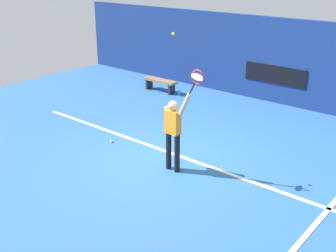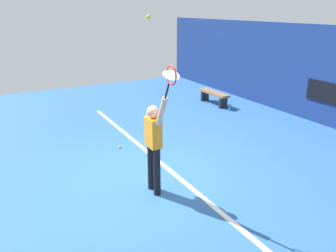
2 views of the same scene
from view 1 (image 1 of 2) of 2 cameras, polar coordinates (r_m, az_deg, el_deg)
name	(u,v)px [view 1 (image 1 of 2)]	position (r m, az deg, el deg)	size (l,w,h in m)	color
ground_plane	(161,161)	(10.24, -0.99, -4.77)	(18.00, 18.00, 0.00)	#2D609E
back_wall	(278,61)	(14.62, 14.71, 8.55)	(18.00, 0.20, 2.85)	navy
sponsor_banner_center	(275,75)	(14.61, 14.35, 6.79)	(2.20, 0.03, 0.60)	black
court_baseline	(173,154)	(10.58, 0.75, -3.83)	(10.00, 0.10, 0.01)	white
tennis_player	(173,130)	(9.40, 0.71, -0.51)	(0.74, 0.31, 1.95)	black
tennis_racket	(197,78)	(8.62, 3.95, 6.48)	(0.42, 0.27, 0.62)	black
tennis_ball	(173,34)	(8.71, 0.72, 12.44)	(0.07, 0.07, 0.07)	#CCE033
court_bench	(160,82)	(15.63, -1.09, 5.96)	(1.40, 0.36, 0.45)	olive
water_bottle	(179,93)	(15.13, 1.54, 4.56)	(0.07, 0.07, 0.24)	#338CD8
spare_ball	(112,141)	(11.32, -7.68, -2.10)	(0.07, 0.07, 0.07)	#CCE033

